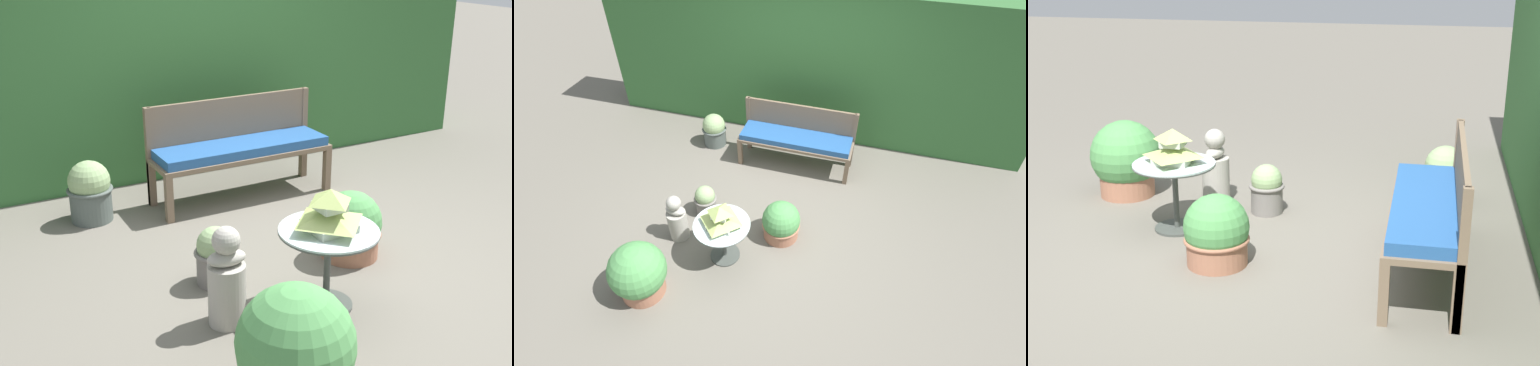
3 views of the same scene
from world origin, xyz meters
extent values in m
plane|color=#666056|center=(0.00, 0.00, 0.00)|extent=(30.00, 30.00, 0.00)
cube|color=brown|center=(-0.72, 0.98, 0.20)|extent=(0.06, 0.06, 0.39)
cube|color=brown|center=(0.82, 0.98, 0.20)|extent=(0.06, 0.06, 0.39)
cube|color=brown|center=(-0.72, 1.39, 0.20)|extent=(0.06, 0.06, 0.39)
cube|color=brown|center=(0.82, 1.39, 0.20)|extent=(0.06, 0.06, 0.39)
cube|color=brown|center=(0.05, 1.19, 0.41)|extent=(1.61, 0.47, 0.04)
cube|color=#23518E|center=(0.05, 1.19, 0.47)|extent=(1.54, 0.43, 0.08)
cube|color=brown|center=(-0.72, 1.40, 0.44)|extent=(0.06, 0.06, 0.87)
cube|color=brown|center=(0.83, 1.40, 0.44)|extent=(0.06, 0.06, 0.87)
cube|color=brown|center=(0.05, 1.40, 0.69)|extent=(1.54, 0.04, 0.37)
cylinder|color=#424742|center=(-0.31, -0.68, 0.01)|extent=(0.34, 0.34, 0.02)
cylinder|color=#424742|center=(-0.31, -0.68, 0.26)|extent=(0.04, 0.04, 0.52)
cylinder|color=silver|center=(-0.31, -0.68, 0.53)|extent=(0.62, 0.62, 0.01)
torus|color=#424742|center=(-0.31, -0.68, 0.52)|extent=(0.63, 0.63, 0.02)
cube|color=#B2BCA8|center=(-0.31, -0.68, 0.56)|extent=(0.27, 0.27, 0.05)
pyramid|color=#A8BC66|center=(-0.31, -0.68, 0.63)|extent=(0.36, 0.36, 0.08)
cube|color=#B2BCA8|center=(-0.31, -0.68, 0.69)|extent=(0.16, 0.16, 0.05)
pyramid|color=#A8BC66|center=(-0.31, -0.68, 0.76)|extent=(0.22, 0.22, 0.09)
cylinder|color=#A39E93|center=(-0.95, -0.56, 0.20)|extent=(0.23, 0.23, 0.39)
ellipsoid|color=#A39E93|center=(-0.95, -0.56, 0.44)|extent=(0.25, 0.16, 0.09)
sphere|color=#A39E93|center=(-0.95, -0.56, 0.56)|extent=(0.17, 0.17, 0.17)
cylinder|color=#4C5651|center=(-1.27, 1.33, 0.14)|extent=(0.34, 0.34, 0.28)
torus|color=#4C5651|center=(-1.27, 1.33, 0.27)|extent=(0.37, 0.37, 0.03)
sphere|color=#89A870|center=(-1.27, 1.33, 0.34)|extent=(0.34, 0.34, 0.34)
cylinder|color=#9E664C|center=(0.23, -0.20, 0.10)|extent=(0.42, 0.42, 0.19)
torus|color=#9E664C|center=(0.23, -0.20, 0.18)|extent=(0.46, 0.46, 0.03)
sphere|color=#4C8E4C|center=(0.23, -0.20, 0.27)|extent=(0.45, 0.45, 0.45)
cylinder|color=slate|center=(-0.80, -0.08, 0.12)|extent=(0.26, 0.26, 0.24)
torus|color=slate|center=(-0.80, -0.08, 0.22)|extent=(0.29, 0.29, 0.03)
sphere|color=#89A870|center=(-0.80, -0.08, 0.28)|extent=(0.25, 0.25, 0.25)
cylinder|color=#9E664C|center=(-0.98, -1.38, 0.13)|extent=(0.47, 0.47, 0.26)
torus|color=#9E664C|center=(-0.98, -1.38, 0.25)|extent=(0.50, 0.50, 0.03)
sphere|color=#4C8E4C|center=(-0.98, -1.38, 0.36)|extent=(0.60, 0.60, 0.60)
camera|label=1|loc=(-2.39, -3.59, 2.22)|focal=45.00mm
camera|label=2|loc=(1.03, -3.31, 3.76)|focal=28.00mm
camera|label=3|loc=(4.52, 1.17, 2.11)|focal=50.00mm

